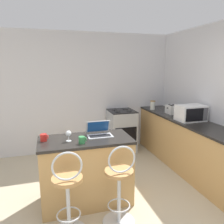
{
  "coord_description": "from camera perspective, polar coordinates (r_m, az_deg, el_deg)",
  "views": [
    {
      "loc": [
        -0.7,
        -1.97,
        1.88
      ],
      "look_at": [
        0.43,
        1.91,
        1.03
      ],
      "focal_mm": 35.0,
      "sensor_mm": 36.0,
      "label": 1
    }
  ],
  "objects": [
    {
      "name": "wall_back",
      "position": [
        4.87,
        -7.89,
        4.88
      ],
      "size": [
        12.0,
        0.06,
        2.6
      ],
      "color": "silver",
      "rests_on": "ground_plane"
    },
    {
      "name": "breakfast_bar",
      "position": [
        3.15,
        -6.74,
        -14.95
      ],
      "size": [
        1.24,
        0.63,
        0.93
      ],
      "color": "tan",
      "rests_on": "ground_plane"
    },
    {
      "name": "counter_right",
      "position": [
        4.18,
        20.37,
        -8.69
      ],
      "size": [
        0.61,
        3.3,
        0.93
      ],
      "color": "tan",
      "rests_on": "ground_plane"
    },
    {
      "name": "bar_stool_near",
      "position": [
        2.62,
        -11.42,
        -20.6
      ],
      "size": [
        0.4,
        0.4,
        1.03
      ],
      "color": "silver",
      "rests_on": "ground_plane"
    },
    {
      "name": "bar_stool_far",
      "position": [
        2.72,
        1.96,
        -19.05
      ],
      "size": [
        0.4,
        0.4,
        1.03
      ],
      "color": "silver",
      "rests_on": "ground_plane"
    },
    {
      "name": "laptop",
      "position": [
        3.07,
        -3.39,
        -5.16
      ],
      "size": [
        0.34,
        0.26,
        0.2
      ],
      "color": "#B7BABF",
      "rests_on": "breakfast_bar"
    },
    {
      "name": "microwave",
      "position": [
        4.11,
        19.92,
        -0.22
      ],
      "size": [
        0.48,
        0.34,
        0.28
      ],
      "color": "white",
      "rests_on": "counter_right"
    },
    {
      "name": "toaster",
      "position": [
        4.62,
        15.61,
        0.65
      ],
      "size": [
        0.25,
        0.24,
        0.18
      ],
      "color": "silver",
      "rests_on": "counter_right"
    },
    {
      "name": "stove_range",
      "position": [
        4.9,
        2.51,
        -4.95
      ],
      "size": [
        0.56,
        0.59,
        0.94
      ],
      "color": "#9EA3A8",
      "rests_on": "ground_plane"
    },
    {
      "name": "mug_green",
      "position": [
        2.79,
        -7.83,
        -7.23
      ],
      "size": [
        0.1,
        0.08,
        0.09
      ],
      "color": "#338447",
      "rests_on": "breakfast_bar"
    },
    {
      "name": "wine_glass_tall",
      "position": [
        2.88,
        -11.29,
        -5.63
      ],
      "size": [
        0.07,
        0.07,
        0.14
      ],
      "color": "silver",
      "rests_on": "breakfast_bar"
    },
    {
      "name": "mug_red",
      "position": [
        2.98,
        -17.38,
        -6.38
      ],
      "size": [
        0.1,
        0.09,
        0.09
      ],
      "color": "red",
      "rests_on": "breakfast_bar"
    },
    {
      "name": "storage_jar",
      "position": [
        4.95,
        10.59,
        1.79
      ],
      "size": [
        0.11,
        0.11,
        0.2
      ],
      "color": "silver",
      "rests_on": "counter_right"
    }
  ]
}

